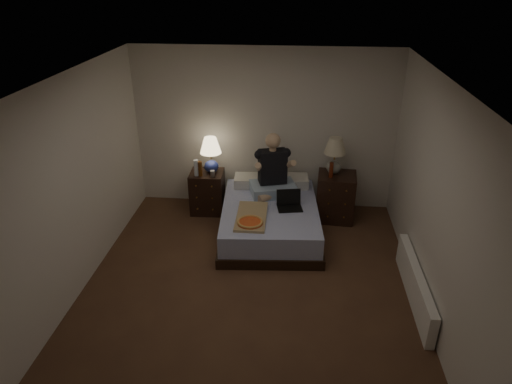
# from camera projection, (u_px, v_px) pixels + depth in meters

# --- Properties ---
(floor) EXTENTS (4.00, 4.50, 0.00)m
(floor) POSITION_uv_depth(u_px,v_px,m) (249.00, 287.00, 5.54)
(floor) COLOR brown
(floor) RESTS_ON ground
(ceiling) EXTENTS (4.00, 4.50, 0.00)m
(ceiling) POSITION_uv_depth(u_px,v_px,m) (248.00, 81.00, 4.43)
(ceiling) COLOR white
(ceiling) RESTS_ON ground
(wall_back) EXTENTS (4.00, 0.00, 2.50)m
(wall_back) POSITION_uv_depth(u_px,v_px,m) (264.00, 130.00, 6.99)
(wall_back) COLOR silver
(wall_back) RESTS_ON ground
(wall_front) EXTENTS (4.00, 0.00, 2.50)m
(wall_front) POSITION_uv_depth(u_px,v_px,m) (212.00, 350.00, 2.98)
(wall_front) COLOR silver
(wall_front) RESTS_ON ground
(wall_left) EXTENTS (0.00, 4.50, 2.50)m
(wall_left) POSITION_uv_depth(u_px,v_px,m) (73.00, 188.00, 5.15)
(wall_left) COLOR silver
(wall_left) RESTS_ON ground
(wall_right) EXTENTS (0.00, 4.50, 2.50)m
(wall_right) POSITION_uv_depth(u_px,v_px,m) (436.00, 203.00, 4.82)
(wall_right) COLOR silver
(wall_right) RESTS_ON ground
(bed) EXTENTS (1.47, 1.88, 0.45)m
(bed) POSITION_uv_depth(u_px,v_px,m) (270.00, 220.00, 6.57)
(bed) COLOR #5F70BE
(bed) RESTS_ON floor
(nightstand_left) EXTENTS (0.52, 0.47, 0.66)m
(nightstand_left) POSITION_uv_depth(u_px,v_px,m) (207.00, 192.00, 7.14)
(nightstand_left) COLOR black
(nightstand_left) RESTS_ON floor
(nightstand_right) EXTENTS (0.60, 0.54, 0.73)m
(nightstand_right) POSITION_uv_depth(u_px,v_px,m) (336.00, 197.00, 6.91)
(nightstand_right) COLOR black
(nightstand_right) RESTS_ON floor
(lamp_left) EXTENTS (0.36, 0.36, 0.56)m
(lamp_left) POSITION_uv_depth(u_px,v_px,m) (211.00, 155.00, 6.90)
(lamp_left) COLOR navy
(lamp_left) RESTS_ON nightstand_left
(lamp_right) EXTENTS (0.37, 0.37, 0.56)m
(lamp_right) POSITION_uv_depth(u_px,v_px,m) (335.00, 156.00, 6.68)
(lamp_right) COLOR gray
(lamp_right) RESTS_ON nightstand_right
(water_bottle) EXTENTS (0.07, 0.07, 0.25)m
(water_bottle) POSITION_uv_depth(u_px,v_px,m) (196.00, 168.00, 6.85)
(water_bottle) COLOR white
(water_bottle) RESTS_ON nightstand_left
(soda_can) EXTENTS (0.07, 0.07, 0.10)m
(soda_can) POSITION_uv_depth(u_px,v_px,m) (212.00, 174.00, 6.85)
(soda_can) COLOR #A0A09B
(soda_can) RESTS_ON nightstand_left
(beer_bottle_left) EXTENTS (0.06, 0.06, 0.23)m
(beer_bottle_left) POSITION_uv_depth(u_px,v_px,m) (200.00, 169.00, 6.84)
(beer_bottle_left) COLOR #562C0C
(beer_bottle_left) RESTS_ON nightstand_left
(beer_bottle_right) EXTENTS (0.06, 0.06, 0.23)m
(beer_bottle_right) POSITION_uv_depth(u_px,v_px,m) (331.00, 170.00, 6.63)
(beer_bottle_right) COLOR #5E200D
(beer_bottle_right) RESTS_ON nightstand_right
(person) EXTENTS (0.78, 0.68, 0.93)m
(person) POSITION_uv_depth(u_px,v_px,m) (273.00, 165.00, 6.62)
(person) COLOR black
(person) RESTS_ON bed
(laptop) EXTENTS (0.39, 0.34, 0.24)m
(laptop) POSITION_uv_depth(u_px,v_px,m) (290.00, 201.00, 6.34)
(laptop) COLOR black
(laptop) RESTS_ON bed
(pizza_box) EXTENTS (0.41, 0.76, 0.08)m
(pizza_box) POSITION_uv_depth(u_px,v_px,m) (250.00, 223.00, 5.97)
(pizza_box) COLOR tan
(pizza_box) RESTS_ON bed
(radiator) EXTENTS (0.10, 1.60, 0.40)m
(radiator) POSITION_uv_depth(u_px,v_px,m) (415.00, 285.00, 5.26)
(radiator) COLOR white
(radiator) RESTS_ON floor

